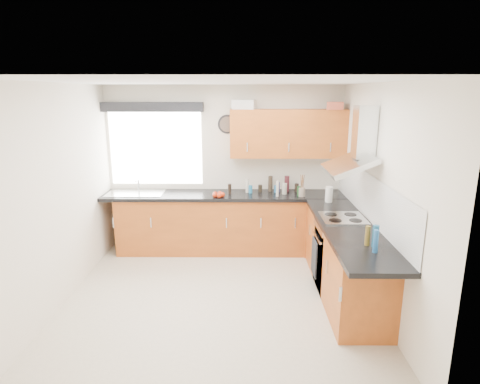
{
  "coord_description": "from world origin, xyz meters",
  "views": [
    {
      "loc": [
        0.29,
        -4.33,
        2.4
      ],
      "look_at": [
        0.25,
        0.85,
        1.1
      ],
      "focal_mm": 30.0,
      "sensor_mm": 36.0,
      "label": 1
    }
  ],
  "objects_px": {
    "extractor_hood": "(356,148)",
    "upper_cabinets": "(288,133)",
    "washing_machine": "(213,227)",
    "oven": "(340,256)"
  },
  "relations": [
    {
      "from": "washing_machine",
      "to": "upper_cabinets",
      "type": "bearing_deg",
      "value": -4.49
    },
    {
      "from": "oven",
      "to": "upper_cabinets",
      "type": "bearing_deg",
      "value": 112.54
    },
    {
      "from": "upper_cabinets",
      "to": "washing_machine",
      "type": "height_order",
      "value": "upper_cabinets"
    },
    {
      "from": "extractor_hood",
      "to": "upper_cabinets",
      "type": "height_order",
      "value": "upper_cabinets"
    },
    {
      "from": "extractor_hood",
      "to": "upper_cabinets",
      "type": "bearing_deg",
      "value": 116.13
    },
    {
      "from": "upper_cabinets",
      "to": "extractor_hood",
      "type": "bearing_deg",
      "value": -63.87
    },
    {
      "from": "washing_machine",
      "to": "oven",
      "type": "bearing_deg",
      "value": -46.09
    },
    {
      "from": "washing_machine",
      "to": "extractor_hood",
      "type": "bearing_deg",
      "value": -44.52
    },
    {
      "from": "upper_cabinets",
      "to": "washing_machine",
      "type": "xyz_separation_m",
      "value": [
        -1.12,
        -0.1,
        -1.42
      ]
    },
    {
      "from": "oven",
      "to": "washing_machine",
      "type": "xyz_separation_m",
      "value": [
        -1.67,
        1.22,
        -0.05
      ]
    }
  ]
}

